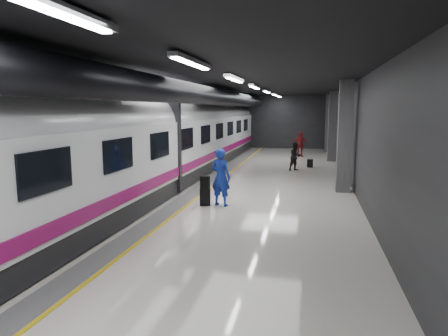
# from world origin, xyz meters

# --- Properties ---
(ground) EXTENTS (40.00, 40.00, 0.00)m
(ground) POSITION_xyz_m (0.00, 0.00, 0.00)
(ground) COLOR silver
(ground) RESTS_ON ground
(platform_hall) EXTENTS (10.02, 40.02, 4.51)m
(platform_hall) POSITION_xyz_m (-0.29, 0.96, 3.54)
(platform_hall) COLOR black
(platform_hall) RESTS_ON ground
(train) EXTENTS (3.05, 38.00, 4.05)m
(train) POSITION_xyz_m (-3.25, -0.00, 2.07)
(train) COLOR black
(train) RESTS_ON ground
(traveler_main) EXTENTS (0.85, 0.68, 2.02)m
(traveler_main) POSITION_xyz_m (0.20, -1.42, 1.01)
(traveler_main) COLOR #172BB3
(traveler_main) RESTS_ON ground
(suitcase_main) EXTENTS (0.42, 0.33, 0.61)m
(suitcase_main) POSITION_xyz_m (-0.34, -1.52, 0.31)
(suitcase_main) COLOR black
(suitcase_main) RESTS_ON ground
(shoulder_bag) EXTENTS (0.33, 0.18, 0.43)m
(shoulder_bag) POSITION_xyz_m (-0.33, -1.54, 0.83)
(shoulder_bag) COLOR black
(shoulder_bag) RESTS_ON suitcase_main
(traveler_far_a) EXTENTS (0.96, 0.93, 1.56)m
(traveler_far_a) POSITION_xyz_m (2.43, 7.31, 0.78)
(traveler_far_a) COLOR black
(traveler_far_a) RESTS_ON ground
(traveler_far_b) EXTENTS (1.12, 0.69, 1.79)m
(traveler_far_b) POSITION_xyz_m (2.46, 13.97, 0.89)
(traveler_far_b) COLOR maroon
(traveler_far_b) RESTS_ON ground
(suitcase_far) EXTENTS (0.35, 0.25, 0.48)m
(suitcase_far) POSITION_xyz_m (3.20, 8.75, 0.24)
(suitcase_far) COLOR black
(suitcase_far) RESTS_ON ground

